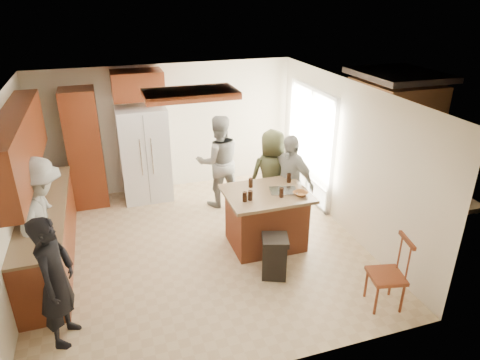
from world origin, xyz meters
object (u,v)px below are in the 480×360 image
object	(u,v)px
kitchen_island	(266,218)
person_side_right	(289,181)
refrigerator	(145,154)
trash_bin	(275,256)
spindle_chair	(388,276)
person_behind_right	(272,176)
person_front_left	(56,281)
person_counter	(44,221)
person_behind_left	(219,161)

from	to	relation	value
kitchen_island	person_side_right	bearing A→B (deg)	39.56
refrigerator	trash_bin	bearing A→B (deg)	-65.56
refrigerator	kitchen_island	xyz separation A→B (m)	(1.59, -2.31, -0.43)
spindle_chair	person_behind_right	bearing A→B (deg)	101.86
person_front_left	refrigerator	distance (m)	3.73
person_front_left	person_counter	xyz separation A→B (m)	(-0.22, 1.30, 0.09)
person_counter	kitchen_island	size ratio (longest dim) A/B	1.41
spindle_chair	person_side_right	bearing A→B (deg)	99.03
person_behind_left	spindle_chair	size ratio (longest dim) A/B	1.75
person_behind_right	person_counter	distance (m)	3.65
person_behind_left	refrigerator	xyz separation A→B (m)	(-1.26, 0.72, 0.03)
person_behind_left	person_counter	bearing A→B (deg)	28.71
person_side_right	refrigerator	bearing A→B (deg)	-159.95
person_behind_right	person_counter	xyz separation A→B (m)	(-3.59, -0.64, 0.09)
person_behind_right	spindle_chair	xyz separation A→B (m)	(0.55, -2.61, -0.37)
person_counter	kitchen_island	world-z (taller)	person_counter
kitchen_island	person_behind_left	bearing A→B (deg)	101.52
person_behind_right	refrigerator	distance (m)	2.51
person_front_left	spindle_chair	size ratio (longest dim) A/B	1.63
person_side_right	person_counter	xyz separation A→B (m)	(-3.77, -0.34, 0.09)
kitchen_island	person_counter	bearing A→B (deg)	177.31
person_side_right	person_counter	size ratio (longest dim) A/B	0.91
person_front_left	person_behind_right	size ratio (longest dim) A/B	0.99
kitchen_island	spindle_chair	bearing A→B (deg)	-62.32
person_front_left	kitchen_island	bearing A→B (deg)	-50.45
refrigerator	person_counter	bearing A→B (deg)	-126.45
person_behind_right	trash_bin	xyz separation A→B (m)	(-0.58, -1.59, -0.50)
kitchen_island	trash_bin	world-z (taller)	kitchen_island
refrigerator	person_front_left	bearing A→B (deg)	-111.68
person_front_left	person_behind_left	xyz separation A→B (m)	(2.64, 2.75, 0.06)
person_side_right	person_behind_left	bearing A→B (deg)	-170.47
person_counter	trash_bin	xyz separation A→B (m)	(3.01, -0.95, -0.59)
person_front_left	refrigerator	world-z (taller)	refrigerator
person_behind_left	kitchen_island	world-z (taller)	person_behind_left
person_front_left	kitchen_island	distance (m)	3.20
person_front_left	person_side_right	size ratio (longest dim) A/B	0.99
person_behind_left	person_side_right	world-z (taller)	person_behind_left
person_side_right	person_counter	world-z (taller)	person_counter
person_behind_right	refrigerator	size ratio (longest dim) A/B	0.91
person_side_right	refrigerator	size ratio (longest dim) A/B	0.91
person_behind_right	refrigerator	xyz separation A→B (m)	(-2.00, 1.52, 0.08)
person_counter	spindle_chair	xyz separation A→B (m)	(4.14, -1.97, -0.45)
refrigerator	spindle_chair	world-z (taller)	refrigerator
person_side_right	refrigerator	xyz separation A→B (m)	(-2.18, 1.82, 0.08)
person_side_right	spindle_chair	bearing A→B (deg)	-21.03
person_behind_right	trash_bin	distance (m)	1.77
person_behind_right	kitchen_island	xyz separation A→B (m)	(-0.41, -0.79, -0.34)
person_front_left	person_side_right	xyz separation A→B (m)	(3.55, 1.64, 0.01)
trash_bin	spindle_chair	world-z (taller)	spindle_chair
person_side_right	refrigerator	world-z (taller)	refrigerator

